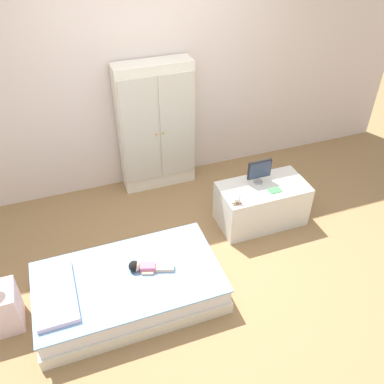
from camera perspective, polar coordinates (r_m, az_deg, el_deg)
ground_plane at (r=4.11m, az=0.97°, el=-9.59°), size 10.00×10.00×0.02m
back_wall at (r=4.60m, az=-6.02°, el=16.40°), size 6.40×0.05×2.70m
bed at (r=3.74m, az=-8.65°, el=-12.96°), size 1.59×0.90×0.29m
pillow at (r=3.61m, az=-18.38°, el=-13.22°), size 0.32×0.65×0.05m
doll at (r=3.63m, az=-6.83°, el=-10.23°), size 0.38×0.19×0.10m
nightstand at (r=3.83m, az=-24.93°, el=-14.43°), size 0.29×0.29×0.40m
wardrobe at (r=4.70m, az=-4.96°, el=8.88°), size 0.84×0.29×1.50m
tv_stand at (r=4.44m, az=9.57°, el=-1.59°), size 0.91×0.49×0.47m
tv_monitor at (r=4.26m, az=9.31°, el=2.98°), size 0.26×0.10×0.26m
rocking_horse_toy at (r=4.00m, az=6.36°, el=-1.04°), size 0.09×0.04×0.11m
book_green at (r=4.25m, az=11.39°, el=0.21°), size 0.13×0.08×0.01m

